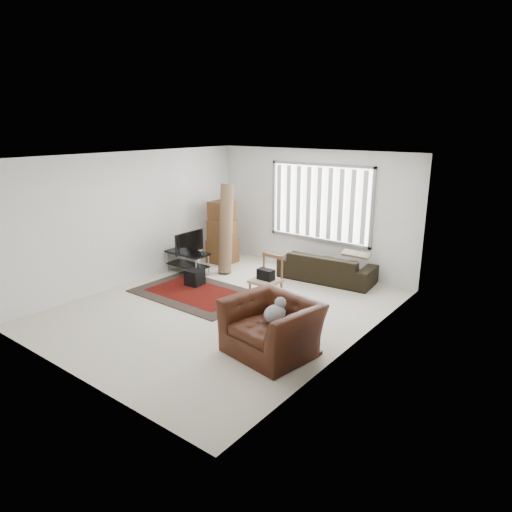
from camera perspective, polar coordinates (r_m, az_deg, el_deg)
The scene contains 11 objects.
room at distance 8.25m, azimuth -1.53°, elevation 5.97°, with size 6.00×6.02×2.71m.
persian_rug at distance 9.11m, azimuth -7.50°, elevation -4.59°, with size 2.39×1.61×0.02m.
tv_stand at distance 10.21m, azimuth -8.56°, elevation -0.25°, with size 1.01×0.45×0.50m.
tv at distance 10.11m, azimuth -8.65°, elevation 1.78°, with size 0.81×0.11×0.47m, color black.
subwoofer at distance 9.49m, azimuth -7.67°, elevation -2.67°, with size 0.32×0.32×0.32m, color black.
moving_boxes at distance 10.89m, azimuth -4.24°, elevation 2.70°, with size 0.63×0.58×1.47m.
white_flatpack at distance 10.61m, azimuth -7.87°, elevation 0.17°, with size 0.50×0.07×0.64m, color silver.
rolled_rug at distance 10.13m, azimuth -3.78°, elevation 3.42°, with size 0.29×0.29×1.95m, color brown.
sofa at distance 9.78m, azimuth 8.85°, elevation -0.85°, with size 2.02×0.87×0.78m, color black.
side_chair at distance 8.36m, azimuth 1.31°, elevation -2.80°, with size 0.49×0.49×0.91m.
armchair at distance 6.64m, azimuth 2.00°, elevation -8.43°, with size 1.40×1.27×0.92m.
Camera 1 is at (5.16, -5.79, 3.23)m, focal length 32.00 mm.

